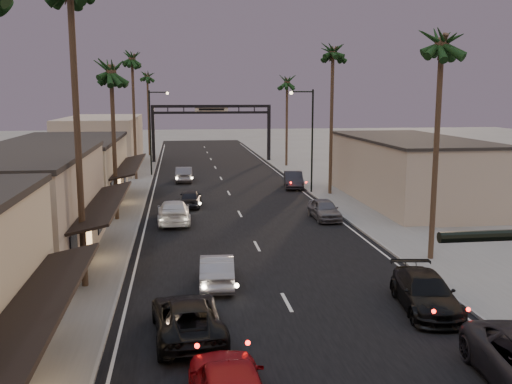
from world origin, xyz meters
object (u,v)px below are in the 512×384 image
object	(u,v)px
arch	(212,119)
palm_ra	(442,35)
streetlight_left	(153,126)
palm_rb	(333,47)
palm_lc	(111,65)
palm_ld	(132,55)
palm_rc	(287,78)
oncoming_silver	(217,270)
palm_far	(147,73)
curbside_black	(425,293)
oncoming_pickup	(187,318)
streetlight_right	(309,132)

from	to	relation	value
arch	palm_ra	size ratio (longest dim) A/B	1.15
streetlight_left	palm_rb	bearing A→B (deg)	-42.05
arch	palm_ra	world-z (taller)	palm_ra
palm_rb	palm_lc	bearing A→B (deg)	-155.06
palm_ld	palm_rb	distance (m)	20.42
palm_rc	arch	bearing A→B (deg)	145.11
palm_ld	oncoming_silver	xyz separation A→B (m)	(5.88, -33.34, -11.71)
palm_far	curbside_black	world-z (taller)	palm_far
palm_ra	oncoming_pickup	world-z (taller)	palm_ra
palm_rc	oncoming_pickup	bearing A→B (deg)	-104.93
palm_lc	palm_ra	xyz separation A→B (m)	(17.20, -12.00, 0.97)
arch	palm_ra	distance (m)	47.17
palm_lc	palm_rb	world-z (taller)	palm_rb
streetlight_left	palm_far	world-z (taller)	palm_far
palm_rc	curbside_black	xyz separation A→B (m)	(-3.25, -46.56, -9.74)
arch	streetlight_left	xyz separation A→B (m)	(-6.92, -12.00, -0.20)
palm_ld	palm_ra	xyz separation A→B (m)	(17.20, -31.00, -0.97)
streetlight_left	streetlight_right	bearing A→B (deg)	-43.21
palm_ra	oncoming_silver	bearing A→B (deg)	-168.34
arch	curbside_black	world-z (taller)	arch
streetlight_right	palm_ld	world-z (taller)	palm_ld
palm_ra	oncoming_silver	distance (m)	15.78
oncoming_silver	arch	bearing A→B (deg)	-89.85
palm_rc	oncoming_silver	size ratio (longest dim) A/B	2.84
streetlight_left	palm_rc	bearing A→B (deg)	21.14
palm_ld	palm_far	size ratio (longest dim) A/B	1.08
palm_ld	oncoming_silver	bearing A→B (deg)	-80.00
palm_ld	curbside_black	bearing A→B (deg)	-69.63
palm_rc	curbside_black	bearing A→B (deg)	-93.99
streetlight_right	palm_far	distance (m)	36.85
palm_ra	palm_rb	distance (m)	20.02
streetlight_right	palm_lc	size ratio (longest dim) A/B	0.74
palm_lc	palm_ld	bearing A→B (deg)	90.00
streetlight_right	palm_rc	distance (m)	19.75
palm_lc	curbside_black	world-z (taller)	palm_lc
palm_ld	oncoming_pickup	world-z (taller)	palm_ld
streetlight_left	curbside_black	bearing A→B (deg)	-73.17
palm_rb	palm_rc	size ratio (longest dim) A/B	1.16
streetlight_right	palm_ra	size ratio (longest dim) A/B	0.68
curbside_black	palm_ld	bearing A→B (deg)	118.20
streetlight_right	oncoming_silver	xyz separation A→B (m)	(-9.64, -23.34, -4.62)
palm_rc	palm_ld	bearing A→B (deg)	-152.38
palm_ra	palm_far	xyz separation A→B (m)	(-16.90, 54.00, 0.00)
palm_ra	palm_rb	world-z (taller)	palm_rb
palm_ld	palm_ra	distance (m)	35.47
palm_ra	palm_far	bearing A→B (deg)	107.38
streetlight_left	palm_rb	xyz separation A→B (m)	(15.52, -14.00, 7.09)
streetlight_right	streetlight_left	bearing A→B (deg)	136.79
palm_ra	streetlight_right	bearing A→B (deg)	94.57
streetlight_right	palm_lc	bearing A→B (deg)	-149.89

